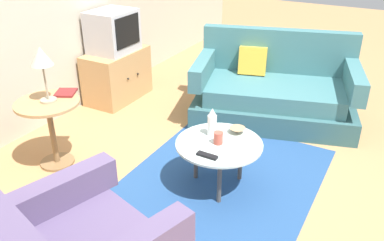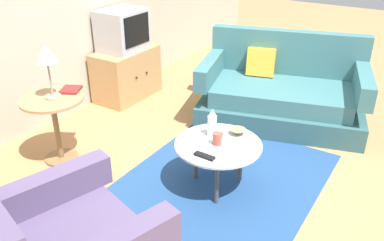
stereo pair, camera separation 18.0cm
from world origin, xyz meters
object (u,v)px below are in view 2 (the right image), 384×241
(mug, at_px, (217,138))
(book, at_px, (71,90))
(table_lamp, at_px, (46,57))
(television, at_px, (123,30))
(vase, at_px, (212,123))
(couch, at_px, (281,94))
(bowl, at_px, (238,132))
(tv_remote_dark, at_px, (204,156))
(coffee_table, at_px, (218,148))
(tv_stand, at_px, (127,74))
(side_table, at_px, (54,116))

(mug, distance_m, book, 1.44)
(table_lamp, distance_m, book, 0.41)
(television, relative_size, vase, 2.18)
(couch, xyz_separation_m, bowl, (-1.25, -0.09, 0.14))
(tv_remote_dark, bearing_deg, coffee_table, 93.84)
(coffee_table, xyz_separation_m, bowl, (0.22, -0.06, 0.06))
(mug, relative_size, bowl, 0.94)
(table_lamp, relative_size, tv_remote_dark, 2.86)
(couch, distance_m, tv_stand, 1.87)
(table_lamp, relative_size, mug, 3.80)
(tv_remote_dark, bearing_deg, bowl, 85.29)
(bowl, bearing_deg, coffee_table, 165.02)
(couch, xyz_separation_m, coffee_table, (-1.47, -0.03, 0.08))
(side_table, relative_size, vase, 2.56)
(side_table, bearing_deg, tv_remote_dark, -83.28)
(side_table, relative_size, tv_stand, 0.77)
(table_lamp, height_order, tv_remote_dark, table_lamp)
(side_table, distance_m, bowl, 1.62)
(television, xyz_separation_m, book, (-1.25, -0.45, -0.21))
(bowl, bearing_deg, vase, 128.02)
(side_table, bearing_deg, mug, -74.66)
(vase, distance_m, bowl, 0.23)
(couch, bearing_deg, coffee_table, 75.16)
(vase, bearing_deg, couch, -3.31)
(table_lamp, xyz_separation_m, vase, (0.48, -1.32, -0.46))
(television, distance_m, table_lamp, 1.51)
(bowl, relative_size, tv_remote_dark, 0.81)
(tv_stand, relative_size, table_lamp, 1.69)
(couch, relative_size, vase, 7.84)
(mug, height_order, book, book)
(coffee_table, bearing_deg, vase, 50.91)
(television, xyz_separation_m, mug, (-1.06, -1.86, -0.37))
(tv_stand, height_order, mug, tv_stand)
(television, relative_size, book, 2.21)
(tv_stand, height_order, table_lamp, table_lamp)
(mug, bearing_deg, tv_stand, 60.25)
(couch, bearing_deg, tv_remote_dark, 75.29)
(couch, xyz_separation_m, television, (-0.42, 1.83, 0.54))
(table_lamp, xyz_separation_m, tv_remote_dark, (0.16, -1.44, -0.57))
(table_lamp, bearing_deg, vase, -70.17)
(table_lamp, distance_m, mug, 1.56)
(television, bearing_deg, bowl, -113.28)
(couch, bearing_deg, book, 34.22)
(mug, height_order, tv_remote_dark, mug)
(mug, bearing_deg, bowl, -15.55)
(coffee_table, relative_size, vase, 2.90)
(couch, relative_size, coffee_table, 2.70)
(coffee_table, bearing_deg, television, 60.61)
(vase, bearing_deg, tv_stand, 61.17)
(tv_stand, relative_size, bowl, 6.00)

